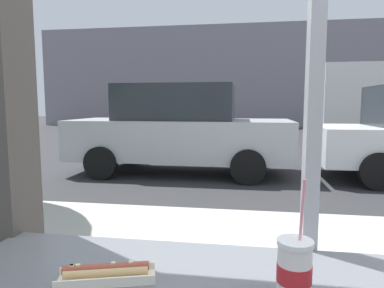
% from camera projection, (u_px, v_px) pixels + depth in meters
% --- Properties ---
extents(ground_plane, '(60.00, 60.00, 0.00)m').
position_uv_depth(ground_plane, '(253.00, 159.00, 9.11)').
color(ground_plane, '#2D2D30').
extents(sidewalk_strip, '(16.00, 2.80, 0.14)m').
position_uv_depth(sidewalk_strip, '(271.00, 271.00, 2.82)').
color(sidewalk_strip, '#B2ADA3').
rests_on(sidewalk_strip, ground).
extents(building_facade_far, '(28.00, 1.20, 6.45)m').
position_uv_depth(building_facade_far, '(250.00, 77.00, 22.05)').
color(building_facade_far, gray).
rests_on(building_facade_far, ground).
extents(soda_cup_left, '(0.09, 0.09, 0.33)m').
position_uv_depth(soda_cup_left, '(294.00, 272.00, 0.85)').
color(soda_cup_left, silver).
rests_on(soda_cup_left, window_counter).
extents(hotdog_tray_near, '(0.29, 0.16, 0.05)m').
position_uv_depth(hotdog_tray_near, '(106.00, 273.00, 0.98)').
color(hotdog_tray_near, beige).
rests_on(hotdog_tray_near, window_counter).
extents(parked_car_silver, '(4.49, 1.92, 1.84)m').
position_uv_depth(parked_car_silver, '(179.00, 129.00, 7.14)').
color(parked_car_silver, '#BCBCC1').
rests_on(parked_car_silver, ground).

